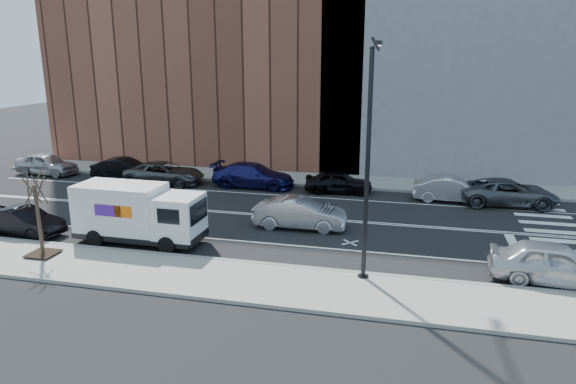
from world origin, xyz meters
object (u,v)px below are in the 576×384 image
at_px(near_parked_front, 555,263).
at_px(fedex_van, 138,213).
at_px(far_parked_a, 47,164).
at_px(driving_sedan, 300,213).
at_px(far_parked_b, 125,169).

bearing_deg(near_parked_front, fedex_van, 94.10).
relative_size(far_parked_a, near_parked_front, 0.97).
xyz_separation_m(driving_sedan, near_parked_front, (11.15, -4.25, 0.05)).
height_order(fedex_van, far_parked_a, fedex_van).
bearing_deg(near_parked_front, far_parked_a, 74.95).
distance_m(far_parked_a, far_parked_b, 6.54).
xyz_separation_m(far_parked_a, near_parked_front, (32.27, -11.89, 0.03)).
bearing_deg(far_parked_b, driving_sedan, -120.80).
distance_m(fedex_van, far_parked_a, 18.27).
bearing_deg(driving_sedan, fedex_van, 117.52).
bearing_deg(fedex_van, far_parked_b, 124.30).
relative_size(far_parked_a, driving_sedan, 1.00).
distance_m(far_parked_b, near_parked_front, 28.35).
distance_m(fedex_van, near_parked_front, 18.15).
relative_size(far_parked_a, far_parked_b, 1.02).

